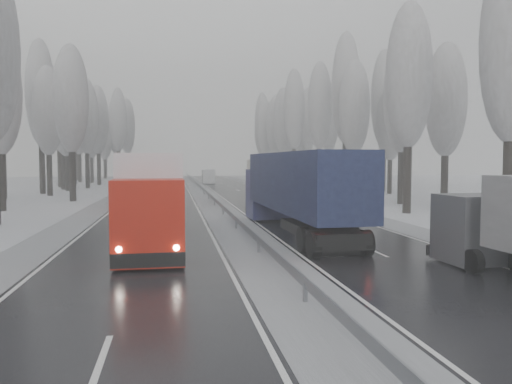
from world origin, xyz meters
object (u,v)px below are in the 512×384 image
object	(u,v)px
truck_blue_box	(295,187)
truck_red_red	(148,182)
truck_cream_box	(265,177)
box_truck_distant	(208,176)
truck_red_white	(152,190)

from	to	relation	value
truck_blue_box	truck_red_red	world-z (taller)	truck_blue_box
truck_cream_box	truck_red_red	xyz separation A→B (m)	(-11.43, -1.35, -0.34)
truck_blue_box	box_truck_distant	world-z (taller)	truck_blue_box
truck_blue_box	truck_cream_box	distance (m)	21.72
truck_cream_box	box_truck_distant	world-z (taller)	truck_cream_box
truck_red_white	truck_red_red	size ratio (longest dim) A/B	1.20
truck_red_red	truck_cream_box	bearing A→B (deg)	13.92
truck_blue_box	truck_red_white	xyz separation A→B (m)	(-7.88, -0.83, -0.08)
truck_red_white	box_truck_distant	bearing A→B (deg)	82.35
truck_cream_box	truck_red_red	size ratio (longest dim) A/B	1.16
truck_blue_box	truck_red_white	distance (m)	7.93
truck_red_white	truck_red_red	xyz separation A→B (m)	(-1.27, 21.09, -0.44)
truck_cream_box	truck_red_red	bearing A→B (deg)	-169.57
truck_cream_box	truck_red_white	bearing A→B (deg)	-110.64
truck_cream_box	box_truck_distant	xyz separation A→B (m)	(-2.73, 41.94, -1.15)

